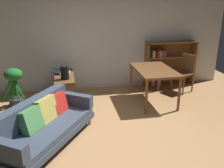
% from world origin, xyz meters
% --- Properties ---
extents(ground_plane, '(8.16, 8.16, 0.00)m').
position_xyz_m(ground_plane, '(0.00, 0.00, 0.00)').
color(ground_plane, '#A87A4C').
extents(back_wall_panel, '(6.80, 0.10, 2.70)m').
position_xyz_m(back_wall_panel, '(0.00, 2.70, 1.35)').
color(back_wall_panel, silver).
rests_on(back_wall_panel, ground_plane).
extents(fabric_couch, '(1.65, 1.96, 0.72)m').
position_xyz_m(fabric_couch, '(-1.20, 0.20, 0.35)').
color(fabric_couch, olive).
rests_on(fabric_couch, ground_plane).
extents(media_console, '(0.43, 1.14, 0.61)m').
position_xyz_m(media_console, '(-0.84, 1.90, 0.31)').
color(media_console, brown).
rests_on(media_console, ground_plane).
extents(open_laptop, '(0.43, 0.36, 0.08)m').
position_xyz_m(open_laptop, '(-0.89, 2.09, 0.63)').
color(open_laptop, silver).
rests_on(open_laptop, media_console).
extents(desk_speaker, '(0.18, 0.18, 0.29)m').
position_xyz_m(desk_speaker, '(-0.82, 1.63, 0.76)').
color(desk_speaker, black).
rests_on(desk_speaker, media_console).
extents(potted_floor_plant, '(0.47, 0.42, 0.86)m').
position_xyz_m(potted_floor_plant, '(-1.90, 1.78, 0.51)').
color(potted_floor_plant, '#333338').
rests_on(potted_floor_plant, ground_plane).
extents(dining_table, '(0.81, 1.28, 0.77)m').
position_xyz_m(dining_table, '(1.12, 1.50, 0.69)').
color(dining_table, brown).
rests_on(dining_table, ground_plane).
extents(dining_chair_near, '(0.55, 0.55, 0.93)m').
position_xyz_m(dining_chair_near, '(2.13, 2.02, 0.53)').
color(dining_chair_near, brown).
rests_on(dining_chair_near, ground_plane).
extents(bookshelf, '(1.34, 0.31, 1.19)m').
position_xyz_m(bookshelf, '(1.83, 2.52, 0.59)').
color(bookshelf, brown).
rests_on(bookshelf, ground_plane).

